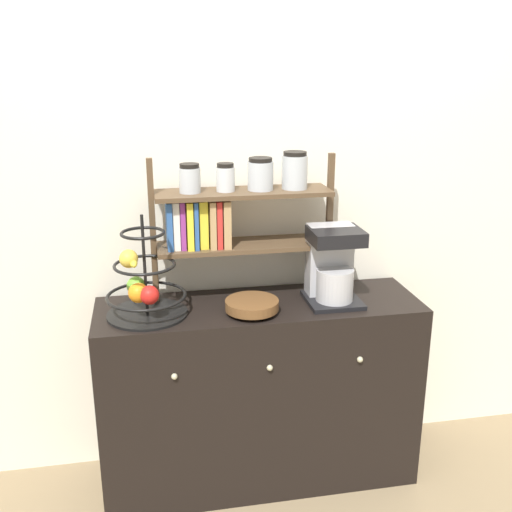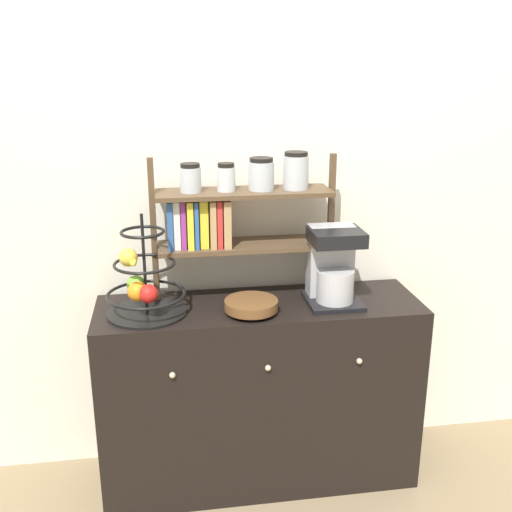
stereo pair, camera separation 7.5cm
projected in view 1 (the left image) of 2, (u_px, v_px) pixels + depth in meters
name	position (u px, v px, depth m)	size (l,w,h in m)	color
ground_plane	(268.00, 503.00, 2.49)	(12.00, 12.00, 0.00)	#847051
wall_back	(249.00, 175.00, 2.51)	(7.00, 0.05, 2.60)	silver
sideboard	(259.00, 392.00, 2.56)	(1.32, 0.42, 0.81)	black
coffee_maker	(332.00, 265.00, 2.43)	(0.22, 0.23, 0.31)	black
fruit_stand	(143.00, 286.00, 2.28)	(0.31, 0.31, 0.40)	black
wooden_bowl	(252.00, 305.00, 2.34)	(0.21, 0.21, 0.05)	brown
shelf_hutch	(230.00, 209.00, 2.39)	(0.75, 0.20, 0.60)	brown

